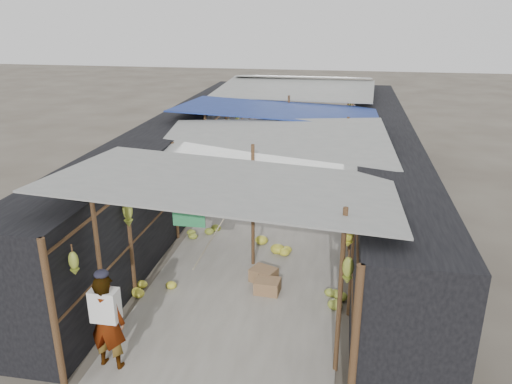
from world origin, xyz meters
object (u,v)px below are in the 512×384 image
Objects in this scene: vendor_elderly at (107,322)px; shopper_blue at (257,150)px; black_basin at (340,159)px; vendor_seated at (337,189)px; crate_near at (264,275)px.

shopper_blue is (0.45, 9.83, -0.02)m from vendor_elderly.
black_basin is 0.35× the size of vendor_elderly.
vendor_seated is (-0.02, -4.07, 0.30)m from black_basin.
shopper_blue is (-2.70, -1.77, 0.67)m from black_basin.
shopper_blue is at bearing 123.04° from crate_near.
shopper_blue is at bearing -87.55° from vendor_elderly.
shopper_blue is (-1.39, 6.99, 0.61)m from crate_near.
vendor_elderly is at bearing -105.21° from black_basin.
vendor_seated is (1.29, 4.69, 0.24)m from crate_near.
black_basin is at bearing 42.13° from shopper_blue.
shopper_blue is 1.97× the size of vendor_seated.
vendor_elderly is at bearing -83.79° from shopper_blue.
vendor_elderly is (-1.84, -2.84, 0.63)m from crate_near.
black_basin is 12.04m from vendor_elderly.
vendor_seated reaches higher than crate_near.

